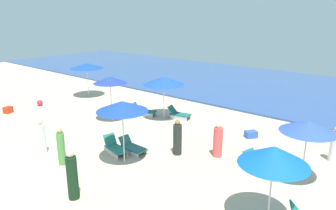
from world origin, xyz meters
TOP-DOWN VIEW (x-y plane):
  - ocean at (0.00, 22.30)m, footprint 60.00×15.40m
  - umbrella_0 at (-0.55, 10.63)m, footprint 2.37×2.37m
  - lounge_chair_0_0 at (-1.87, 10.26)m, footprint 1.52×1.01m
  - lounge_chair_0_1 at (0.15, 11.14)m, footprint 1.40×0.84m
  - umbrella_1 at (1.91, 5.27)m, footprint 2.04×2.04m
  - lounge_chair_1_0 at (1.38, 6.21)m, footprint 1.34×0.64m
  - lounge_chair_1_1 at (0.92, 5.64)m, footprint 1.37×0.79m
  - umbrella_2 at (7.97, 5.32)m, footprint 1.96×1.96m
  - umbrella_4 at (-8.03, 10.88)m, footprint 2.35×2.35m
  - umbrella_5 at (7.96, 8.36)m, footprint 1.92×1.92m
  - lounge_chair_5_0 at (6.48, 8.11)m, footprint 1.49×0.90m
  - umbrella_6 at (-2.47, 8.36)m, footprint 1.84×1.84m
  - beachgoer_0 at (0.06, 3.59)m, footprint 0.42×0.42m
  - beachgoer_1 at (-1.50, 3.64)m, footprint 0.37×0.37m
  - beachgoer_2 at (4.49, 8.25)m, footprint 0.49×0.49m
  - beachgoer_3 at (2.53, 2.45)m, footprint 0.48×0.48m
  - beachgoer_4 at (8.40, 10.93)m, footprint 0.47×0.47m
  - beachgoer_5 at (3.04, 7.32)m, footprint 0.50×0.50m
  - cooler_box_0 at (-8.55, 5.29)m, footprint 0.53×0.58m
  - beach_ball_1 at (-8.54, 7.35)m, footprint 0.39×0.39m
  - cooler_box_2 at (4.65, 11.13)m, footprint 0.65×0.70m

SIDE VIEW (x-z plane):
  - ocean at x=0.00m, z-range 0.00..0.12m
  - cooler_box_2 at x=4.65m, z-range 0.00..0.34m
  - beach_ball_1 at x=-8.54m, z-range 0.00..0.39m
  - cooler_box_0 at x=-8.55m, z-range 0.00..0.40m
  - lounge_chair_1_0 at x=1.38m, z-range -0.09..0.54m
  - lounge_chair_1_1 at x=0.92m, z-range -0.12..0.64m
  - lounge_chair_0_0 at x=-1.87m, z-range -0.10..0.63m
  - lounge_chair_0_1 at x=0.15m, z-range -0.08..0.63m
  - lounge_chair_5_0 at x=6.48m, z-range -0.08..0.65m
  - beachgoer_4 at x=8.40m, z-range -0.06..1.45m
  - beachgoer_2 at x=4.49m, z-range -0.06..1.47m
  - beachgoer_5 at x=3.04m, z-range -0.06..1.51m
  - beachgoer_0 at x=0.06m, z-range -0.04..1.52m
  - beachgoer_1 at x=-1.50m, z-range -0.03..1.55m
  - beachgoer_3 at x=2.53m, z-range -0.05..1.68m
  - umbrella_5 at x=7.96m, z-range 0.96..3.30m
  - umbrella_2 at x=7.97m, z-range 0.94..3.37m
  - umbrella_0 at x=-0.55m, z-range 1.00..3.46m
  - umbrella_4 at x=-8.03m, z-range 1.04..3.48m
  - umbrella_6 at x=-2.47m, z-range 1.10..3.66m
  - umbrella_1 at x=1.91m, z-range 1.11..3.73m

